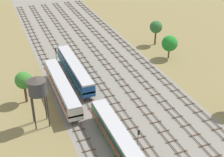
% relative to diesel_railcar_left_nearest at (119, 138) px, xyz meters
% --- Properties ---
extents(ground_plane, '(480.00, 480.00, 0.00)m').
position_rel_diesel_railcar_left_nearest_xyz_m(ground_plane, '(7.18, 29.10, -2.60)').
color(ground_plane, olive).
extents(ballast_bed, '(27.93, 176.00, 0.01)m').
position_rel_diesel_railcar_left_nearest_xyz_m(ballast_bed, '(7.18, 29.10, -2.59)').
color(ballast_bed, gray).
rests_on(ballast_bed, ground).
extents(track_far_left, '(2.40, 126.00, 0.29)m').
position_rel_diesel_railcar_left_nearest_xyz_m(track_far_left, '(-4.79, 30.10, -2.46)').
color(track_far_left, '#47382D').
rests_on(track_far_left, ground).
extents(track_left, '(2.40, 126.00, 0.29)m').
position_rel_diesel_railcar_left_nearest_xyz_m(track_left, '(0.00, 30.10, -2.46)').
color(track_left, '#47382D').
rests_on(track_left, ground).
extents(track_centre_left, '(2.40, 126.00, 0.29)m').
position_rel_diesel_railcar_left_nearest_xyz_m(track_centre_left, '(4.79, 30.10, -2.46)').
color(track_centre_left, '#47382D').
rests_on(track_centre_left, ground).
extents(track_centre, '(2.40, 126.00, 0.29)m').
position_rel_diesel_railcar_left_nearest_xyz_m(track_centre, '(9.57, 30.10, -2.46)').
color(track_centre, '#47382D').
rests_on(track_centre, ground).
extents(track_centre_right, '(2.40, 126.00, 0.29)m').
position_rel_diesel_railcar_left_nearest_xyz_m(track_centre_right, '(14.36, 30.10, -2.46)').
color(track_centre_right, '#47382D').
rests_on(track_centre_right, ground).
extents(track_right, '(2.40, 126.00, 0.29)m').
position_rel_diesel_railcar_left_nearest_xyz_m(track_right, '(19.14, 30.10, -2.46)').
color(track_right, '#47382D').
rests_on(track_right, ground).
extents(diesel_railcar_left_nearest, '(2.96, 20.50, 3.80)m').
position_rel_diesel_railcar_left_nearest_xyz_m(diesel_railcar_left_nearest, '(0.00, 0.00, 0.00)').
color(diesel_railcar_left_nearest, '#286638').
rests_on(diesel_railcar_left_nearest, ground).
extents(passenger_coach_far_left_near, '(2.96, 22.00, 3.80)m').
position_rel_diesel_railcar_left_nearest_xyz_m(passenger_coach_far_left_near, '(-4.79, 20.08, 0.02)').
color(passenger_coach_far_left_near, beige).
rests_on(passenger_coach_far_left_near, ground).
extents(passenger_coach_left_mid, '(2.96, 22.00, 3.80)m').
position_rel_diesel_railcar_left_nearest_xyz_m(passenger_coach_left_mid, '(0.00, 27.14, 0.02)').
color(passenger_coach_left_mid, '#194C8C').
rests_on(passenger_coach_left_mid, ground).
extents(water_tower, '(3.49, 3.49, 9.88)m').
position_rel_diesel_railcar_left_nearest_xyz_m(water_tower, '(-10.76, 12.09, 5.48)').
color(water_tower, '#2D2826').
rests_on(water_tower, ground).
extents(signal_post_nearest, '(0.28, 0.47, 5.41)m').
position_rel_diesel_railcar_left_nearest_xyz_m(signal_post_nearest, '(2.39, -2.41, 0.84)').
color(signal_post_nearest, gray).
rests_on(signal_post_nearest, ground).
extents(signal_post_near, '(0.28, 0.47, 4.68)m').
position_rel_diesel_railcar_left_nearest_xyz_m(signal_post_near, '(-2.39, 35.98, 0.41)').
color(signal_post_near, gray).
rests_on(signal_post_near, ground).
extents(lineside_tree_0, '(3.59, 3.59, 6.93)m').
position_rel_diesel_railcar_left_nearest_xyz_m(lineside_tree_0, '(-12.26, 21.08, 2.46)').
color(lineside_tree_0, '#4C331E').
rests_on(lineside_tree_0, ground).
extents(lineside_tree_1, '(3.61, 3.61, 7.17)m').
position_rel_diesel_railcar_left_nearest_xyz_m(lineside_tree_1, '(27.60, 39.00, 2.70)').
color(lineside_tree_1, '#4C331E').
rests_on(lineside_tree_1, ground).
extents(lineside_tree_2, '(4.23, 4.23, 6.31)m').
position_rel_diesel_railcar_left_nearest_xyz_m(lineside_tree_2, '(26.55, 29.30, 1.58)').
color(lineside_tree_2, '#4C331E').
rests_on(lineside_tree_2, ground).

